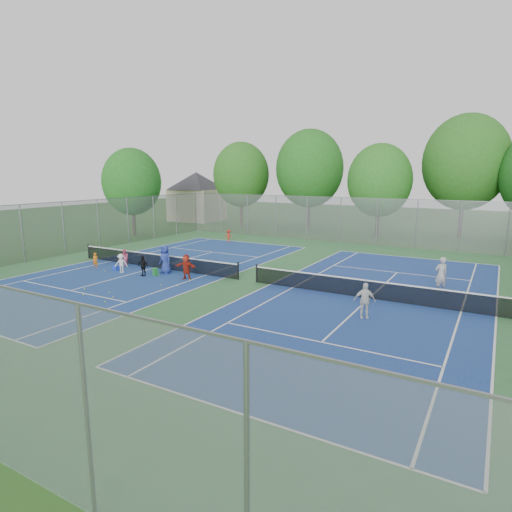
{
  "coord_description": "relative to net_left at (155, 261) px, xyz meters",
  "views": [
    {
      "loc": [
        12.22,
        -20.34,
        6.08
      ],
      "look_at": [
        0.0,
        1.0,
        1.3
      ],
      "focal_mm": 30.0,
      "sensor_mm": 36.0,
      "label": 1
    }
  ],
  "objects": [
    {
      "name": "house",
      "position": [
        -15.0,
        24.0,
        3.76
      ],
      "size": [
        11.03,
        11.03,
        7.3
      ],
      "color": "#B7A88C",
      "rests_on": "ground"
    },
    {
      "name": "student_d",
      "position": [
        0.94,
        -2.04,
        0.17
      ],
      "size": [
        0.74,
        0.34,
        1.24
      ],
      "primitive_type": "imported",
      "rotation": [
        0.0,
        0.0,
        0.05
      ],
      "color": "black",
      "rests_on": "ground"
    },
    {
      "name": "student_e",
      "position": [
        1.63,
        -0.83,
        0.42
      ],
      "size": [
        0.92,
        0.66,
        1.76
      ],
      "primitive_type": "imported",
      "rotation": [
        0.0,
        0.0,
        -0.12
      ],
      "color": "navy",
      "rests_on": "ground"
    },
    {
      "name": "tennis_ball_2",
      "position": [
        1.31,
        -6.62,
        -0.42
      ],
      "size": [
        0.07,
        0.07,
        0.07
      ],
      "primitive_type": "sphere",
      "color": "#D9E936",
      "rests_on": "ground"
    },
    {
      "name": "tennis_ball_7",
      "position": [
        1.33,
        -1.63,
        -0.42
      ],
      "size": [
        0.07,
        0.07,
        0.07
      ],
      "primitive_type": "sphere",
      "color": "yellow",
      "rests_on": "ground"
    },
    {
      "name": "tree_nc",
      "position": [
        9.0,
        21.0,
        4.94
      ],
      "size": [
        6.0,
        6.0,
        8.85
      ],
      "color": "#443326",
      "rests_on": "ground"
    },
    {
      "name": "tennis_ball_8",
      "position": [
        -1.93,
        -2.44,
        -0.42
      ],
      "size": [
        0.07,
        0.07,
        0.07
      ],
      "primitive_type": "sphere",
      "color": "#CCD832",
      "rests_on": "ground"
    },
    {
      "name": "child_far_baseline",
      "position": [
        -1.69,
        11.26,
        0.1
      ],
      "size": [
        0.78,
        0.52,
        1.12
      ],
      "primitive_type": "imported",
      "rotation": [
        0.0,
        0.0,
        3.29
      ],
      "color": "#AA2818",
      "rests_on": "ground"
    },
    {
      "name": "tennis_ball_1",
      "position": [
        2.93,
        -6.17,
        -0.42
      ],
      "size": [
        0.07,
        0.07,
        0.07
      ],
      "primitive_type": "sphere",
      "color": "#D0DB32",
      "rests_on": "ground"
    },
    {
      "name": "court_pad",
      "position": [
        7.0,
        0.0,
        -0.45
      ],
      "size": [
        32.0,
        32.0,
        0.01
      ],
      "primitive_type": "cube",
      "color": "#326A3A",
      "rests_on": "ground"
    },
    {
      "name": "court_left",
      "position": [
        0.0,
        0.0,
        -0.44
      ],
      "size": [
        10.97,
        23.77,
        0.01
      ],
      "primitive_type": "cube",
      "color": "navy",
      "rests_on": "court_pad"
    },
    {
      "name": "ground",
      "position": [
        7.0,
        0.0,
        -0.46
      ],
      "size": [
        120.0,
        120.0,
        0.0
      ],
      "primitive_type": "plane",
      "color": "#245119",
      "rests_on": "ground"
    },
    {
      "name": "tree_nr",
      "position": [
        16.0,
        24.0,
        6.59
      ],
      "size": [
        7.6,
        7.6,
        11.42
      ],
      "color": "#443326",
      "rests_on": "ground"
    },
    {
      "name": "net_right",
      "position": [
        14.0,
        0.0,
        0.0
      ],
      "size": [
        12.87,
        0.1,
        0.91
      ],
      "primitive_type": "cube",
      "color": "black",
      "rests_on": "ground"
    },
    {
      "name": "tree_nl",
      "position": [
        1.0,
        23.0,
        6.09
      ],
      "size": [
        7.2,
        7.2,
        10.69
      ],
      "color": "#443326",
      "rests_on": "ground"
    },
    {
      "name": "tree_nw",
      "position": [
        -7.0,
        22.0,
        5.44
      ],
      "size": [
        6.4,
        6.4,
        9.58
      ],
      "color": "#443326",
      "rests_on": "ground"
    },
    {
      "name": "tennis_ball_9",
      "position": [
        3.25,
        -6.93,
        -0.42
      ],
      "size": [
        0.07,
        0.07,
        0.07
      ],
      "primitive_type": "sphere",
      "color": "yellow",
      "rests_on": "ground"
    },
    {
      "name": "instructor",
      "position": [
        16.86,
        2.99,
        0.48
      ],
      "size": [
        0.81,
        0.77,
        1.87
      ],
      "primitive_type": "imported",
      "rotation": [
        0.0,
        0.0,
        3.79
      ],
      "color": "#9B9C9E",
      "rests_on": "ground"
    },
    {
      "name": "student_f",
      "position": [
        3.76,
        -1.45,
        0.29
      ],
      "size": [
        1.43,
        0.59,
        1.49
      ],
      "primitive_type": "imported",
      "rotation": [
        0.0,
        0.0,
        0.11
      ],
      "color": "#A92818",
      "rests_on": "ground"
    },
    {
      "name": "tennis_ball_4",
      "position": [
        -3.99,
        -2.83,
        -0.42
      ],
      "size": [
        0.07,
        0.07,
        0.07
      ],
      "primitive_type": "sphere",
      "color": "#C4E435",
      "rests_on": "ground"
    },
    {
      "name": "net_left",
      "position": [
        0.0,
        0.0,
        0.0
      ],
      "size": [
        12.87,
        0.1,
        0.91
      ],
      "primitive_type": "cube",
      "color": "black",
      "rests_on": "ground"
    },
    {
      "name": "tree_side_w",
      "position": [
        -12.0,
        10.0,
        4.79
      ],
      "size": [
        5.6,
        5.6,
        8.47
      ],
      "color": "#443326",
      "rests_on": "ground"
    },
    {
      "name": "tennis_ball_11",
      "position": [
        1.74,
        -1.55,
        -0.42
      ],
      "size": [
        0.07,
        0.07,
        0.07
      ],
      "primitive_type": "sphere",
      "color": "#AEC32D",
      "rests_on": "ground"
    },
    {
      "name": "tennis_ball_3",
      "position": [
        0.49,
        -5.9,
        -0.42
      ],
      "size": [
        0.07,
        0.07,
        0.07
      ],
      "primitive_type": "sphere",
      "color": "#D2E735",
      "rests_on": "ground"
    },
    {
      "name": "tennis_ball_10",
      "position": [
        4.06,
        -1.56,
        -0.42
      ],
      "size": [
        0.07,
        0.07,
        0.07
      ],
      "primitive_type": "sphere",
      "color": "#F1F238",
      "rests_on": "ground"
    },
    {
      "name": "student_b",
      "position": [
        -2.12,
        -0.6,
        0.11
      ],
      "size": [
        0.67,
        0.6,
        1.13
      ],
      "primitive_type": "imported",
      "rotation": [
        0.0,
        0.0,
        -0.36
      ],
      "color": "#F35E83",
      "rests_on": "ground"
    },
    {
      "name": "fence_west",
      "position": [
        -9.0,
        0.0,
        1.54
      ],
      "size": [
        0.1,
        32.0,
        4.0
      ],
      "primitive_type": "cube",
      "rotation": [
        0.0,
        0.0,
        1.57
      ],
      "color": "gray",
      "rests_on": "ground"
    },
    {
      "name": "tennis_ball_5",
      "position": [
        3.45,
        -3.28,
        -0.42
      ],
      "size": [
        0.07,
        0.07,
        0.07
      ],
      "primitive_type": "sphere",
      "color": "#B4D230",
      "rests_on": "ground"
    },
    {
      "name": "tennis_ball_0",
      "position": [
        2.19,
        -5.75,
        -0.42
      ],
      "size": [
        0.07,
        0.07,
        0.07
      ],
      "primitive_type": "sphere",
      "color": "#D9E635",
      "rests_on": "ground"
    },
    {
      "name": "fence_north",
      "position": [
        7.0,
        16.0,
        1.54
      ],
      "size": [
        32.0,
        0.1,
        4.0
      ],
      "primitive_type": "cube",
      "color": "gray",
      "rests_on": "ground"
    },
    {
      "name": "student_c",
      "position": [
        -0.8,
        -2.12,
        0.15
      ],
      "size": [
        0.9,
        0.79,
        1.2
      ],
      "primitive_type": "imported",
      "rotation": [
        0.0,
        0.0,
        0.56
      ],
      "color": "white",
      "rests_on": "ground"
    },
    {
      "name": "ball_crate",
      "position": [
        -1.68,
        -1.74,
        -0.3
      ],
      "size": [
        0.38,
        0.38,
        0.31
      ],
      "primitive_type": "cube",
      "rotation": [
        0.0,
        0.0,
        -0.05
      ],
      "color": "blue",
      "rests_on": "ground"
    },
    {
      "name": "student_a",
      "position": [
        -3.3,
        -1.99,
        0.06
      ],
      "size": [
        0.43,
        0.35,
        1.03
      ],
      "primitive_type": "imported",
      "rotation": [
        0.0,
        0.0,
        0.32
      ],
      "color": "orange",
      "rests_on": "ground"
    },
    {
      "name": "teen_court_b",
      "position": [
        14.56,
        -2.94,
        0.32
      ],
      "size": [
        0.98,
        0.72,
        1.55
      ],
      "primitive_type": "imported",
      "rotation": [
        0.0,
        0.0,
        0.42
      ],
      "color": "silver",
      "rests_on": "ground"
    },
    {
      "name": "ball_hopper",
      "position": [
        1.51,
        -1.62,
        -0.22
      ],
      "size": [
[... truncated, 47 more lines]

